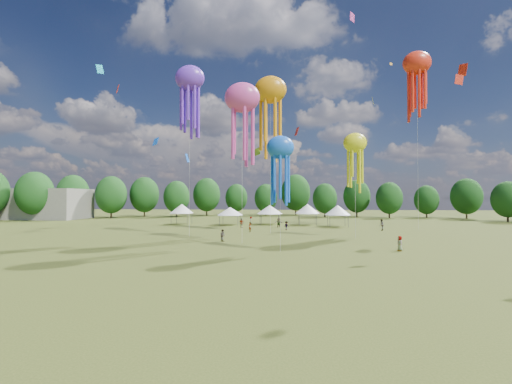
{
  "coord_description": "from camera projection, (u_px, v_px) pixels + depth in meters",
  "views": [
    {
      "loc": [
        1.86,
        -11.82,
        5.49
      ],
      "look_at": [
        -0.57,
        15.0,
        6.0
      ],
      "focal_mm": 23.52,
      "sensor_mm": 36.0,
      "label": 1
    }
  ],
  "objects": [
    {
      "name": "ground",
      "position": [
        234.0,
        353.0,
        11.84
      ],
      "size": [
        300.0,
        300.0,
        0.0
      ],
      "primitive_type": "plane",
      "color": "#384416",
      "rests_on": "ground"
    },
    {
      "name": "spectator_near",
      "position": [
        223.0,
        235.0,
        42.57
      ],
      "size": [
        0.94,
        0.94,
        1.53
      ],
      "primitive_type": "imported",
      "rotation": [
        0.0,
        0.0,
        2.37
      ],
      "color": "gray",
      "rests_on": "ground"
    },
    {
      "name": "spectators_far",
      "position": [
        298.0,
        225.0,
        58.7
      ],
      "size": [
        25.53,
        35.56,
        1.92
      ],
      "color": "gray",
      "rests_on": "ground"
    },
    {
      "name": "festival_tents",
      "position": [
        264.0,
        210.0,
        68.93
      ],
      "size": [
        36.78,
        10.13,
        4.34
      ],
      "color": "#47474C",
      "rests_on": "ground"
    },
    {
      "name": "show_kites",
      "position": [
        305.0,
        101.0,
        50.76
      ],
      "size": [
        42.09,
        30.58,
        32.13
      ],
      "color": "#D83F97",
      "rests_on": "ground"
    },
    {
      "name": "small_kites",
      "position": [
        271.0,
        51.0,
        54.98
      ],
      "size": [
        63.58,
        60.65,
        44.12
      ],
      "color": "#D83F97",
      "rests_on": "ground"
    },
    {
      "name": "treeline",
      "position": [
        261.0,
        194.0,
        74.56
      ],
      "size": [
        201.57,
        95.24,
        13.43
      ],
      "color": "#38281C",
      "rests_on": "ground"
    },
    {
      "name": "hangar",
      "position": [
        11.0,
        204.0,
        90.11
      ],
      "size": [
        40.0,
        12.0,
        8.0
      ],
      "primitive_type": "cube",
      "color": "gray",
      "rests_on": "ground"
    }
  ]
}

